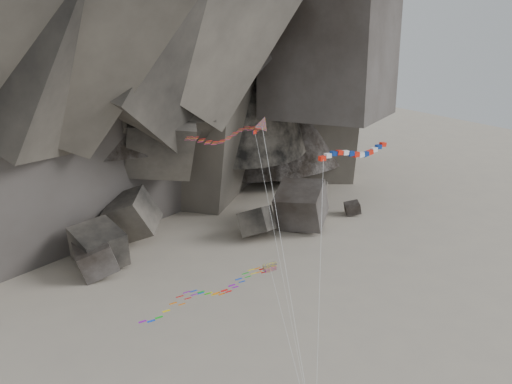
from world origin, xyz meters
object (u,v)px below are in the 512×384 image
parafoil_kite (204,293)px  pennant_kite (270,210)px  banner_kite (354,154)px  delta_kite (222,136)px

parafoil_kite → pennant_kite: pennant_kite is taller
banner_kite → pennant_kite: pennant_kite is taller
delta_kite → pennant_kite: delta_kite is taller
delta_kite → pennant_kite: 8.25m
delta_kite → banner_kite: (12.76, -4.24, -2.61)m
pennant_kite → banner_kite: bearing=-20.5°
banner_kite → pennant_kite: size_ratio=0.91×
delta_kite → parafoil_kite: bearing=169.6°
parafoil_kite → delta_kite: bearing=20.2°
banner_kite → parafoil_kite: bearing=164.2°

